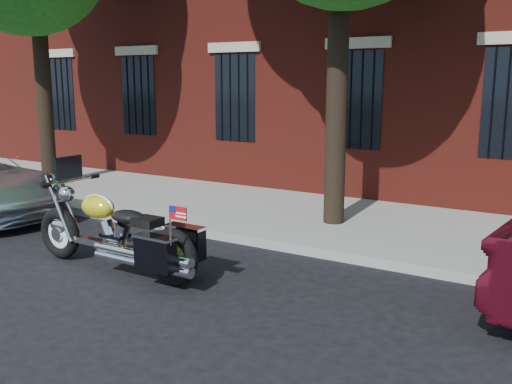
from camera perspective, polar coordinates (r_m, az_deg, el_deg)
The scene contains 4 objects.
ground at distance 8.03m, azimuth -4.09°, elevation -7.94°, with size 120.00×120.00×0.00m, color black.
curb at distance 9.11m, azimuth 0.96°, elevation -5.08°, with size 40.00×0.16×0.15m, color gray.
sidewalk at distance 10.72m, azimuth 6.07°, elevation -2.64°, with size 40.00×3.60×0.15m, color gray.
motorcycle at distance 8.00m, azimuth -13.45°, elevation -4.37°, with size 3.07×0.89×1.55m.
Camera 1 is at (4.43, -6.16, 2.63)m, focal length 40.00 mm.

